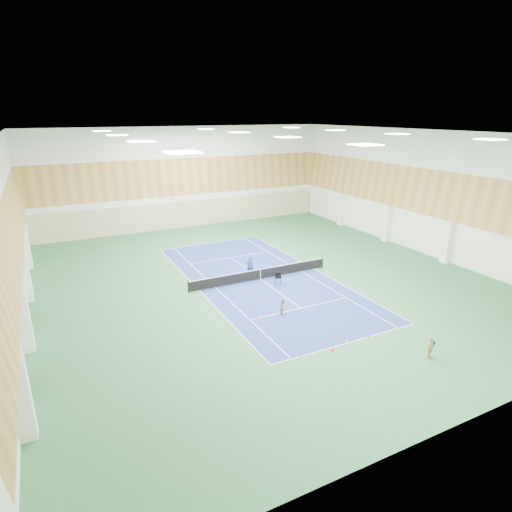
# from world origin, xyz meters

# --- Properties ---
(ground) EXTENTS (40.00, 40.00, 0.00)m
(ground) POSITION_xyz_m (0.00, 0.00, 0.00)
(ground) COLOR #296038
(ground) RESTS_ON ground
(room_shell) EXTENTS (36.00, 40.00, 12.00)m
(room_shell) POSITION_xyz_m (0.00, 0.00, 6.00)
(room_shell) COLOR white
(room_shell) RESTS_ON ground
(wood_cladding) EXTENTS (36.00, 40.00, 8.00)m
(wood_cladding) POSITION_xyz_m (0.00, 0.00, 8.00)
(wood_cladding) COLOR #C18F47
(wood_cladding) RESTS_ON room_shell
(ceiling_light_grid) EXTENTS (21.40, 25.40, 0.06)m
(ceiling_light_grid) POSITION_xyz_m (0.00, 0.00, 11.92)
(ceiling_light_grid) COLOR white
(ceiling_light_grid) RESTS_ON room_shell
(court_surface) EXTENTS (10.97, 23.77, 0.01)m
(court_surface) POSITION_xyz_m (0.00, 0.00, 0.01)
(court_surface) COLOR navy
(court_surface) RESTS_ON ground
(tennis_balls_scatter) EXTENTS (10.57, 22.77, 0.07)m
(tennis_balls_scatter) POSITION_xyz_m (0.00, 0.00, 0.05)
(tennis_balls_scatter) COLOR #C3DB25
(tennis_balls_scatter) RESTS_ON ground
(tennis_net) EXTENTS (12.80, 0.10, 1.10)m
(tennis_net) POSITION_xyz_m (0.00, 0.00, 0.55)
(tennis_net) COLOR black
(tennis_net) RESTS_ON ground
(back_curtain) EXTENTS (35.40, 0.16, 3.20)m
(back_curtain) POSITION_xyz_m (0.00, 19.75, 1.60)
(back_curtain) COLOR #C6B793
(back_curtain) RESTS_ON ground
(door_left_a) EXTENTS (0.08, 1.80, 2.20)m
(door_left_a) POSITION_xyz_m (-17.92, -8.00, 1.10)
(door_left_a) COLOR #593319
(door_left_a) RESTS_ON ground
(door_left_b) EXTENTS (0.08, 1.80, 2.20)m
(door_left_b) POSITION_xyz_m (-17.92, 0.00, 1.10)
(door_left_b) COLOR #593319
(door_left_b) RESTS_ON ground
(coach) EXTENTS (0.71, 0.55, 1.74)m
(coach) POSITION_xyz_m (-0.38, 1.28, 0.87)
(coach) COLOR navy
(coach) RESTS_ON ground
(child_court) EXTENTS (0.73, 0.71, 1.19)m
(child_court) POSITION_xyz_m (-1.64, -6.68, 0.60)
(child_court) COLOR gray
(child_court) RESTS_ON ground
(child_apron) EXTENTS (0.81, 0.53, 1.28)m
(child_apron) POSITION_xyz_m (3.10, -15.37, 0.64)
(child_apron) COLOR tan
(child_apron) RESTS_ON ground
(ball_cart) EXTENTS (0.70, 0.70, 0.93)m
(ball_cart) POSITION_xyz_m (0.74, -1.71, 0.46)
(ball_cart) COLOR black
(ball_cart) RESTS_ON ground
(cone_svc_a) EXTENTS (0.21, 0.21, 0.24)m
(cone_svc_a) POSITION_xyz_m (-3.59, -6.54, 0.12)
(cone_svc_a) COLOR orange
(cone_svc_a) RESTS_ON ground
(cone_svc_b) EXTENTS (0.20, 0.20, 0.22)m
(cone_svc_b) POSITION_xyz_m (-1.24, -6.18, 0.11)
(cone_svc_b) COLOR #F35B0C
(cone_svc_b) RESTS_ON ground
(cone_svc_c) EXTENTS (0.22, 0.22, 0.24)m
(cone_svc_c) POSITION_xyz_m (1.66, -6.41, 0.12)
(cone_svc_c) COLOR orange
(cone_svc_c) RESTS_ON ground
(cone_svc_d) EXTENTS (0.18, 0.18, 0.20)m
(cone_svc_d) POSITION_xyz_m (3.66, -6.99, 0.10)
(cone_svc_d) COLOR orange
(cone_svc_d) RESTS_ON ground
(cone_base_a) EXTENTS (0.20, 0.20, 0.22)m
(cone_base_a) POSITION_xyz_m (-3.46, -11.81, 0.11)
(cone_base_a) COLOR #ED3D0C
(cone_base_a) RESTS_ON ground
(cone_base_b) EXTENTS (0.22, 0.22, 0.25)m
(cone_base_b) POSITION_xyz_m (-1.46, -12.23, 0.12)
(cone_base_b) COLOR #ED400C
(cone_base_b) RESTS_ON ground
(cone_base_c) EXTENTS (0.18, 0.18, 0.20)m
(cone_base_c) POSITION_xyz_m (1.51, -11.98, 0.10)
(cone_base_c) COLOR #E0540B
(cone_base_c) RESTS_ON ground
(cone_base_d) EXTENTS (0.20, 0.20, 0.22)m
(cone_base_d) POSITION_xyz_m (4.18, -11.38, 0.11)
(cone_base_d) COLOR orange
(cone_base_d) RESTS_ON ground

